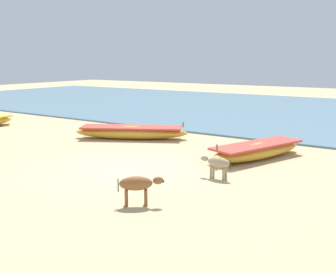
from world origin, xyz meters
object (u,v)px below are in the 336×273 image
calf_far_dun (218,163)px  fishing_boat_3 (131,132)px  fishing_boat_1 (257,150)px  calf_near_brown (138,184)px

calf_far_dun → fishing_boat_3: bearing=-27.1°
fishing_boat_1 → calf_far_dun: fishing_boat_1 is taller
fishing_boat_1 → calf_far_dun: size_ratio=4.35×
fishing_boat_1 → calf_far_dun: bearing=18.6°
fishing_boat_1 → calf_near_brown: size_ratio=4.43×
fishing_boat_1 → fishing_boat_3: (-5.59, 0.35, 0.01)m
fishing_boat_3 → calf_far_dun: bearing=-58.0°
fishing_boat_3 → fishing_boat_1: bearing=-32.1°
fishing_boat_3 → calf_near_brown: (4.96, -5.96, 0.20)m
fishing_boat_1 → calf_near_brown: (-0.63, -5.62, 0.21)m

